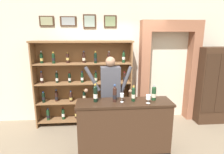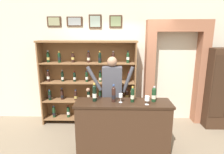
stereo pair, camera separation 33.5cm
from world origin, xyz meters
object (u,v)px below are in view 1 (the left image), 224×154
(tasting_counter, at_px, (124,127))
(wine_glass_right, at_px, (122,96))
(tasting_bottle_super_tuscan, at_px, (133,94))
(tasting_bottle_chianti, at_px, (154,93))
(wine_shelf, at_px, (84,81))
(shopkeeper, at_px, (110,89))
(wine_glass_left, at_px, (148,98))
(tasting_bottle_prosecco, at_px, (95,94))
(side_cabinet, at_px, (211,85))
(tasting_bottle_rosso, at_px, (115,94))

(tasting_counter, relative_size, wine_glass_right, 10.53)
(tasting_counter, relative_size, tasting_bottle_super_tuscan, 5.97)
(tasting_bottle_chianti, bearing_deg, wine_shelf, 138.20)
(wine_shelf, xyz_separation_m, tasting_bottle_super_tuscan, (0.96, -1.23, 0.07))
(tasting_bottle_super_tuscan, relative_size, tasting_bottle_chianti, 1.01)
(tasting_bottle_super_tuscan, bearing_deg, tasting_counter, -175.54)
(shopkeeper, bearing_deg, tasting_counter, -69.21)
(tasting_counter, xyz_separation_m, wine_glass_left, (0.40, -0.11, 0.60))
(tasting_counter, distance_m, tasting_bottle_prosecco, 0.83)
(wine_shelf, relative_size, shopkeeper, 1.32)
(tasting_bottle_chianti, bearing_deg, wine_glass_left, -133.61)
(tasting_bottle_super_tuscan, distance_m, wine_glass_left, 0.27)
(tasting_bottle_super_tuscan, xyz_separation_m, tasting_bottle_chianti, (0.38, 0.03, -0.00))
(wine_shelf, bearing_deg, tasting_bottle_super_tuscan, -51.98)
(shopkeeper, relative_size, wine_glass_left, 11.56)
(side_cabinet, distance_m, tasting_bottle_prosecco, 3.04)
(tasting_bottle_prosecco, relative_size, wine_glass_left, 2.19)
(wine_shelf, height_order, tasting_bottle_chianti, wine_shelf)
(tasting_bottle_rosso, bearing_deg, tasting_bottle_super_tuscan, -1.03)
(wine_glass_left, bearing_deg, side_cabinet, 32.54)
(side_cabinet, height_order, tasting_counter, side_cabinet)
(tasting_bottle_rosso, height_order, wine_glass_right, tasting_bottle_rosso)
(shopkeeper, bearing_deg, side_cabinet, 12.68)
(tasting_bottle_super_tuscan, xyz_separation_m, wine_glass_left, (0.24, -0.12, -0.03))
(tasting_bottle_rosso, bearing_deg, tasting_counter, -6.25)
(side_cabinet, xyz_separation_m, shopkeeper, (-2.53, -0.57, 0.13))
(tasting_counter, bearing_deg, shopkeeper, 110.79)
(tasting_bottle_prosecco, height_order, tasting_bottle_rosso, tasting_bottle_prosecco)
(tasting_bottle_rosso, bearing_deg, wine_shelf, 117.23)
(tasting_counter, height_order, shopkeeper, shopkeeper)
(side_cabinet, bearing_deg, wine_shelf, 177.80)
(tasting_bottle_rosso, distance_m, tasting_bottle_chianti, 0.71)
(shopkeeper, relative_size, tasting_bottle_chianti, 6.20)
(side_cabinet, bearing_deg, tasting_bottle_rosso, -156.15)
(tasting_counter, distance_m, wine_glass_left, 0.73)
(tasting_counter, distance_m, tasting_bottle_rosso, 0.66)
(tasting_bottle_prosecco, xyz_separation_m, tasting_bottle_rosso, (0.34, -0.02, -0.01))
(shopkeeper, bearing_deg, tasting_bottle_rosso, -85.77)
(wine_shelf, height_order, wine_glass_left, wine_shelf)
(wine_shelf, height_order, tasting_bottle_super_tuscan, wine_shelf)
(wine_shelf, height_order, tasting_counter, wine_shelf)
(tasting_counter, bearing_deg, tasting_bottle_chianti, 4.51)
(tasting_bottle_chianti, height_order, wine_glass_left, tasting_bottle_chianti)
(tasting_bottle_chianti, bearing_deg, tasting_bottle_prosecco, -179.84)
(shopkeeper, bearing_deg, tasting_bottle_prosecco, -120.33)
(wine_shelf, distance_m, tasting_bottle_rosso, 1.38)
(wine_glass_left, bearing_deg, tasting_bottle_prosecco, 170.80)
(side_cabinet, height_order, tasting_bottle_rosso, side_cabinet)
(wine_glass_right, bearing_deg, tasting_bottle_rosso, 164.58)
(shopkeeper, bearing_deg, wine_glass_left, -47.27)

